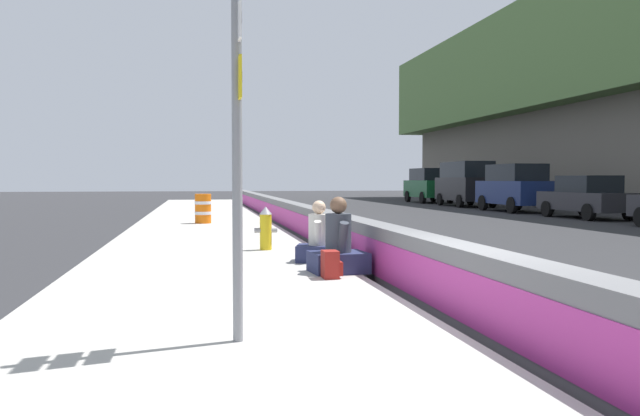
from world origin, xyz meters
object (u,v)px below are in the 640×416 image
(parked_car_midline, at_px, (515,187))
(parked_car_fourth, at_px, (587,197))
(fire_hydrant, at_px, (266,228))
(backpack, at_px, (331,265))
(parked_car_farther, at_px, (428,185))
(parked_car_far, at_px, (466,183))
(route_sign_post, at_px, (238,103))
(seated_person_foreground, at_px, (338,249))
(construction_barrel, at_px, (203,208))
(seated_person_middle, at_px, (319,242))

(parked_car_midline, bearing_deg, parked_car_fourth, -177.63)
(fire_hydrant, height_order, backpack, fire_hydrant)
(fire_hydrant, height_order, parked_car_fourth, parked_car_fourth)
(parked_car_fourth, height_order, parked_car_farther, parked_car_farther)
(parked_car_fourth, distance_m, parked_car_midline, 5.63)
(fire_hydrant, relative_size, parked_car_midline, 0.18)
(parked_car_midline, height_order, parked_car_farther, same)
(parked_car_fourth, relative_size, parked_car_far, 0.88)
(parked_car_far, bearing_deg, route_sign_post, 153.79)
(parked_car_midline, relative_size, parked_car_farther, 1.00)
(seated_person_foreground, bearing_deg, construction_barrel, 9.36)
(construction_barrel, relative_size, parked_car_fourth, 0.21)
(parked_car_far, bearing_deg, parked_car_midline, 178.82)
(seated_person_middle, relative_size, parked_car_farther, 0.22)
(backpack, relative_size, parked_car_fourth, 0.09)
(parked_car_fourth, bearing_deg, route_sign_post, 140.61)
(seated_person_middle, height_order, construction_barrel, seated_person_middle)
(fire_hydrant, height_order, construction_barrel, construction_barrel)
(seated_person_foreground, bearing_deg, fire_hydrant, 12.61)
(route_sign_post, relative_size, construction_barrel, 3.79)
(backpack, bearing_deg, route_sign_post, 156.29)
(seated_person_middle, xyz_separation_m, parked_car_fourth, (12.65, -13.15, 0.39))
(fire_hydrant, relative_size, seated_person_middle, 0.83)
(seated_person_middle, relative_size, backpack, 2.65)
(seated_person_foreground, xyz_separation_m, parked_car_far, (25.92, -12.99, 0.85))
(seated_person_middle, relative_size, construction_barrel, 1.12)
(route_sign_post, height_order, backpack, route_sign_post)
(parked_car_far, bearing_deg, parked_car_fourth, -179.50)
(fire_hydrant, distance_m, parked_car_far, 26.37)
(seated_person_foreground, height_order, parked_car_farther, parked_car_farther)
(fire_hydrant, distance_m, parked_car_midline, 21.19)
(parked_car_fourth, xyz_separation_m, parked_car_far, (11.89, 0.10, 0.49))
(fire_hydrant, relative_size, parked_car_far, 0.17)
(backpack, relative_size, parked_car_midline, 0.08)
(fire_hydrant, xyz_separation_m, parked_car_midline, (16.21, -13.63, 0.60))
(fire_hydrant, height_order, parked_car_midline, parked_car_midline)
(seated_person_foreground, bearing_deg, parked_car_farther, -22.01)
(route_sign_post, xyz_separation_m, parked_car_midline, (23.72, -14.63, -1.05))
(parked_car_far, bearing_deg, fire_hydrant, 148.53)
(construction_barrel, height_order, parked_car_farther, parked_car_farther)
(route_sign_post, bearing_deg, parked_car_fourth, -39.39)
(parked_car_midline, xyz_separation_m, parked_car_farther, (12.41, -0.09, 0.00))
(parked_car_far, height_order, parked_car_farther, parked_car_far)
(construction_barrel, distance_m, parked_car_midline, 16.75)
(fire_hydrant, distance_m, parked_car_farther, 31.75)
(construction_barrel, bearing_deg, seated_person_foreground, -170.64)
(parked_car_farther, bearing_deg, parked_car_far, -179.65)
(parked_car_far, bearing_deg, parked_car_farther, 0.35)
(seated_person_middle, distance_m, backpack, 1.96)
(seated_person_middle, bearing_deg, route_sign_post, 162.51)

